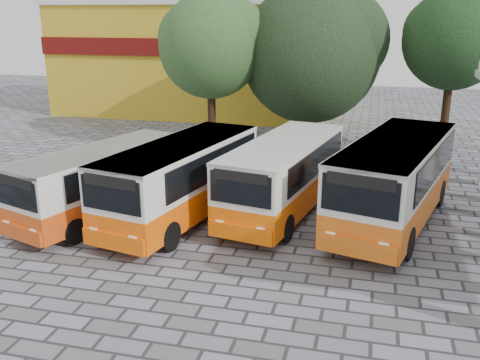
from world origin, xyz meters
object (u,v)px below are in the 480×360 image
(bus_far_right, at_px, (395,176))
(bus_centre_right, at_px, (284,172))
(bus_far_left, at_px, (103,178))
(parked_car, at_px, (6,192))
(bus_centre_left, at_px, (182,176))

(bus_far_right, bearing_deg, bus_centre_right, -166.22)
(bus_far_left, height_order, parked_car, bus_far_left)
(bus_centre_left, relative_size, bus_far_right, 0.92)
(bus_far_left, height_order, bus_centre_left, bus_centre_left)
(bus_far_left, relative_size, bus_centre_right, 0.95)
(parked_car, bearing_deg, bus_far_left, -7.25)
(bus_far_left, relative_size, bus_far_right, 0.85)
(bus_far_right, bearing_deg, bus_far_left, -154.29)
(bus_centre_right, distance_m, parked_car, 11.18)
(bus_centre_right, bearing_deg, bus_centre_left, -145.31)
(bus_far_left, xyz_separation_m, parked_car, (-4.48, 0.19, -0.95))
(bus_centre_left, height_order, bus_far_right, bus_far_right)
(bus_far_left, bearing_deg, parked_car, -164.02)
(bus_far_left, distance_m, parked_car, 4.59)
(bus_far_left, distance_m, bus_far_right, 10.74)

